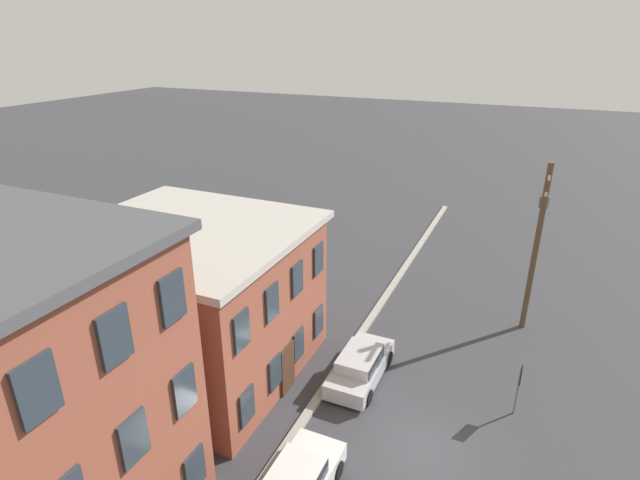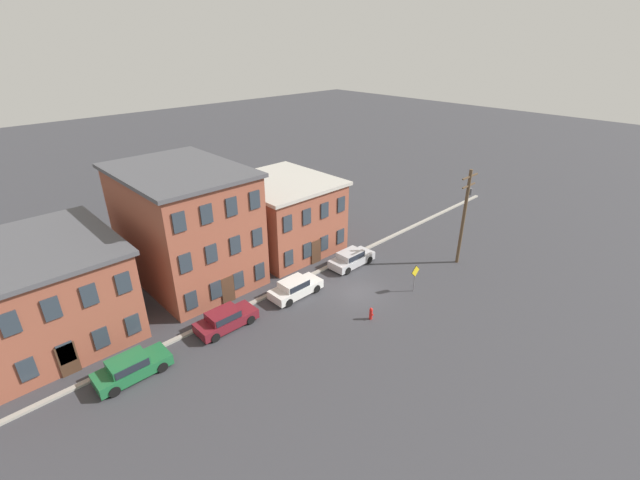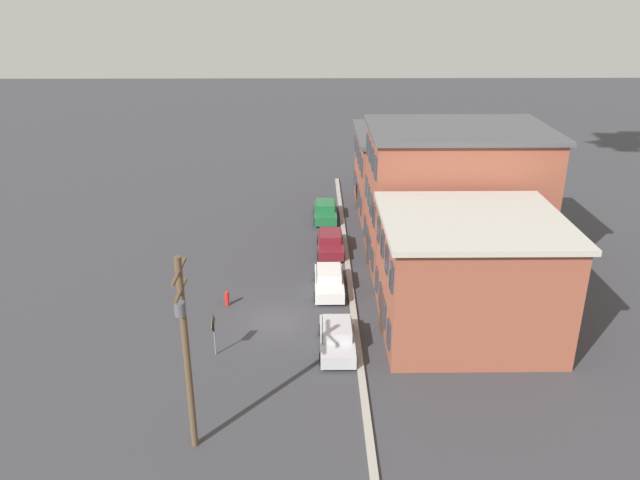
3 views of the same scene
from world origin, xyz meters
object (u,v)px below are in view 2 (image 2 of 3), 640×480
at_px(caution_sign, 415,274).
at_px(fire_hydrant, 371,313).
at_px(car_white, 295,287).
at_px(car_silver, 351,258).
at_px(car_maroon, 225,319).
at_px(car_green, 131,367).
at_px(utility_pole, 465,212).

bearing_deg(caution_sign, fire_hydrant, -179.40).
xyz_separation_m(car_white, car_silver, (6.84, 0.25, 0.00)).
distance_m(car_maroon, car_white, 6.29).
relative_size(car_green, car_white, 1.00).
bearing_deg(fire_hydrant, car_white, 107.16).
bearing_deg(utility_pole, car_green, 167.58).
height_order(car_maroon, utility_pole, utility_pole).
relative_size(car_silver, fire_hydrant, 4.58).
height_order(caution_sign, utility_pole, utility_pole).
relative_size(caution_sign, fire_hydrant, 2.49).
distance_m(car_green, car_silver, 19.91).
distance_m(utility_pole, fire_hydrant, 13.20).
bearing_deg(car_silver, utility_pole, -39.92).
height_order(car_white, fire_hydrant, car_white).
bearing_deg(caution_sign, car_silver, 94.38).
relative_size(car_maroon, car_silver, 1.00).
height_order(car_silver, utility_pole, utility_pole).
height_order(car_white, utility_pole, utility_pole).
distance_m(car_white, car_silver, 6.85).
xyz_separation_m(caution_sign, utility_pole, (7.02, 0.14, 3.32)).
bearing_deg(fire_hydrant, utility_pole, 0.89).
distance_m(car_white, fire_hydrant, 6.52).
distance_m(car_green, utility_pole, 28.38).
xyz_separation_m(car_green, fire_hydrant, (14.98, -6.23, -0.27)).
bearing_deg(car_maroon, utility_pole, -16.92).
bearing_deg(caution_sign, car_green, 163.15).
distance_m(car_green, car_white, 13.06).
bearing_deg(car_maroon, caution_sign, -25.22).
bearing_deg(car_silver, fire_hydrant, -127.22).
height_order(car_maroon, fire_hydrant, car_maroon).
height_order(car_silver, fire_hydrant, car_silver).
height_order(car_maroon, caution_sign, caution_sign).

